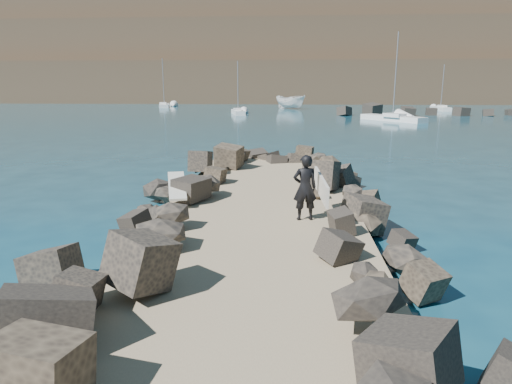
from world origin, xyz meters
TOP-DOWN VIEW (x-y plane):
  - ground at (0.00, 0.00)m, footprint 800.00×800.00m
  - jetty at (0.00, -2.00)m, footprint 6.00×26.00m
  - riprap_left at (-2.90, -1.50)m, footprint 2.60×22.00m
  - riprap_right at (2.90, -1.50)m, footprint 2.60×22.00m
  - headland at (10.00, 160.00)m, footprint 360.00×140.00m
  - surfboard_resting at (-2.75, 1.20)m, footprint 1.10×2.22m
  - boat_imported at (0.92, 71.21)m, footprint 6.60×6.08m
  - surfer_with_board at (1.41, -0.50)m, footprint 0.96×2.31m
  - sailboat_e at (-23.65, 75.56)m, footprint 3.55×7.99m
  - sailboat_a at (-6.83, 54.83)m, footprint 2.80×6.55m
  - sailboat_c at (13.36, 44.06)m, footprint 6.88×8.28m
  - sailboat_d at (26.37, 67.61)m, footprint 1.76×6.42m

SIDE VIEW (x-z plane):
  - ground at x=0.00m, z-range 0.00..0.00m
  - jetty at x=0.00m, z-range 0.00..0.60m
  - sailboat_c at x=13.36m, z-range -4.91..5.61m
  - sailboat_e at x=-23.65m, z-range -4.32..5.02m
  - sailboat_a at x=-6.83m, z-range -3.55..4.24m
  - sailboat_d at x=26.37m, z-range -3.52..4.21m
  - riprap_left at x=-2.90m, z-range 0.00..1.00m
  - riprap_right at x=2.90m, z-range 0.00..1.00m
  - surfboard_resting at x=-2.75m, z-range 1.00..1.07m
  - boat_imported at x=0.92m, z-range 0.00..2.53m
  - surfer_with_board at x=1.41m, z-range 0.61..2.47m
  - headland at x=10.00m, z-range 0.00..32.00m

